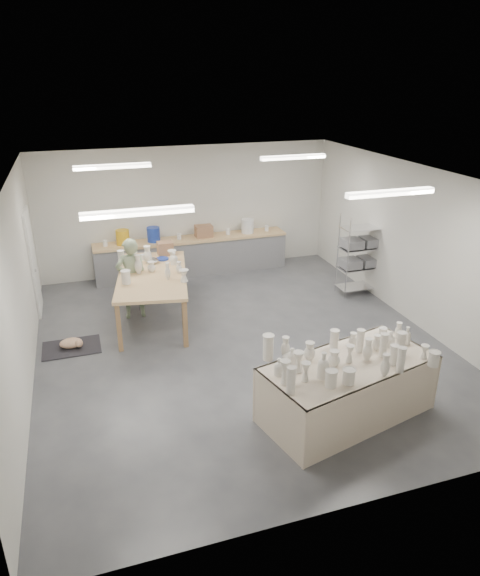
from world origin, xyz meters
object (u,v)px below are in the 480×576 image
object	(u,v)px
work_table	(153,271)
red_stool	(133,300)
drying_table	(347,387)
potter	(132,278)

from	to	relation	value
work_table	red_stool	bearing A→B (deg)	148.67
work_table	red_stool	size ratio (longest dim) A/B	8.52
drying_table	red_stool	size ratio (longest dim) A/B	8.16
work_table	red_stool	xyz separation A→B (m)	(-0.41, 0.36, -0.71)
work_table	red_stool	distance (m)	0.89
red_stool	potter	bearing A→B (deg)	-90.00
red_stool	work_table	bearing A→B (deg)	-41.73
drying_table	potter	size ratio (longest dim) A/B	1.61
work_table	red_stool	world-z (taller)	work_table
potter	drying_table	bearing A→B (deg)	119.59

